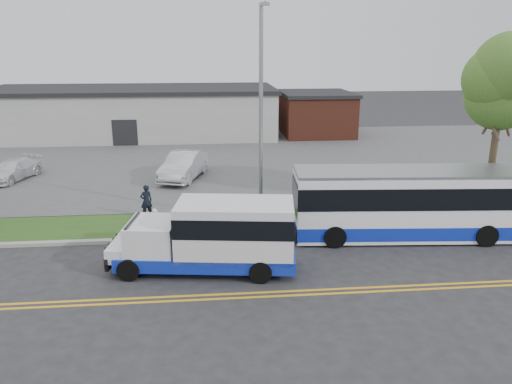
{
  "coord_description": "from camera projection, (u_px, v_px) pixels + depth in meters",
  "views": [
    {
      "loc": [
        0.7,
        -18.77,
        7.93
      ],
      "look_at": [
        2.77,
        2.6,
        1.6
      ],
      "focal_mm": 35.0,
      "sensor_mm": 36.0,
      "label": 1
    }
  ],
  "objects": [
    {
      "name": "curb",
      "position": [
        195.0,
        238.0,
        21.13
      ],
      "size": [
        80.0,
        0.3,
        0.15
      ],
      "primitive_type": "cube",
      "color": "#9E9B93",
      "rests_on": "ground"
    },
    {
      "name": "ground",
      "position": [
        194.0,
        250.0,
        20.1
      ],
      "size": [
        140.0,
        140.0,
        0.0
      ],
      "primitive_type": "plane",
      "color": "#28282B",
      "rests_on": "ground"
    },
    {
      "name": "parking_lot",
      "position": [
        199.0,
        158.0,
        36.31
      ],
      "size": [
        80.0,
        25.0,
        0.1
      ],
      "primitive_type": "cube",
      "color": "#4C4C4F",
      "rests_on": "ground"
    },
    {
      "name": "commercial_building",
      "position": [
        133.0,
        112.0,
        44.7
      ],
      "size": [
        25.4,
        10.4,
        4.35
      ],
      "color": "#9E9E99",
      "rests_on": "ground"
    },
    {
      "name": "parked_car_a",
      "position": [
        184.0,
        166.0,
        30.22
      ],
      "size": [
        3.06,
        5.26,
        1.64
      ],
      "primitive_type": "imported",
      "rotation": [
        0.0,
        0.0,
        -0.29
      ],
      "color": "silver",
      "rests_on": "parking_lot"
    },
    {
      "name": "lane_line_north",
      "position": [
        191.0,
        296.0,
        16.42
      ],
      "size": [
        70.0,
        0.12,
        0.01
      ],
      "primitive_type": "cube",
      "color": "gold",
      "rests_on": "ground"
    },
    {
      "name": "verge",
      "position": [
        195.0,
        224.0,
        22.85
      ],
      "size": [
        80.0,
        3.3,
        0.1
      ],
      "primitive_type": "cube",
      "color": "#284F1A",
      "rests_on": "ground"
    },
    {
      "name": "brick_wing",
      "position": [
        316.0,
        114.0,
        45.33
      ],
      "size": [
        6.3,
        7.3,
        3.9
      ],
      "color": "brown",
      "rests_on": "ground"
    },
    {
      "name": "parked_car_b",
      "position": [
        13.0,
        170.0,
        30.12
      ],
      "size": [
        2.84,
        4.49,
        1.21
      ],
      "primitive_type": "imported",
      "rotation": [
        0.0,
        0.0,
        -0.3
      ],
      "color": "white",
      "rests_on": "parking_lot"
    },
    {
      "name": "grocery_bag_right",
      "position": [
        154.0,
        212.0,
        23.9
      ],
      "size": [
        0.32,
        0.32,
        0.32
      ],
      "primitive_type": "sphere",
      "color": "white",
      "rests_on": "verge"
    },
    {
      "name": "lane_line_south",
      "position": [
        191.0,
        300.0,
        16.13
      ],
      "size": [
        70.0,
        0.12,
        0.01
      ],
      "primitive_type": "cube",
      "color": "gold",
      "rests_on": "ground"
    },
    {
      "name": "tree_east",
      "position": [
        503.0,
        85.0,
        22.5
      ],
      "size": [
        5.2,
        5.2,
        8.33
      ],
      "color": "#3B2D20",
      "rests_on": "verge"
    },
    {
      "name": "streetlight_near",
      "position": [
        261.0,
        110.0,
        21.5
      ],
      "size": [
        0.35,
        1.53,
        9.5
      ],
      "color": "gray",
      "rests_on": "verge"
    },
    {
      "name": "transit_bus",
      "position": [
        419.0,
        203.0,
        21.13
      ],
      "size": [
        10.78,
        3.23,
        2.95
      ],
      "rotation": [
        0.0,
        0.0,
        -0.07
      ],
      "color": "white",
      "rests_on": "ground"
    },
    {
      "name": "grocery_bag_left",
      "position": [
        140.0,
        216.0,
        23.36
      ],
      "size": [
        0.32,
        0.32,
        0.32
      ],
      "primitive_type": "sphere",
      "color": "white",
      "rests_on": "verge"
    },
    {
      "name": "pedestrian",
      "position": [
        146.0,
        201.0,
        23.45
      ],
      "size": [
        0.68,
        0.57,
        1.57
      ],
      "primitive_type": "imported",
      "rotation": [
        0.0,
        0.0,
        3.55
      ],
      "color": "black",
      "rests_on": "verge"
    },
    {
      "name": "shuttle_bus",
      "position": [
        217.0,
        234.0,
        17.99
      ],
      "size": [
        6.97,
        3.05,
        2.59
      ],
      "rotation": [
        0.0,
        0.0,
        -0.13
      ],
      "color": "#1029B1",
      "rests_on": "ground"
    }
  ]
}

